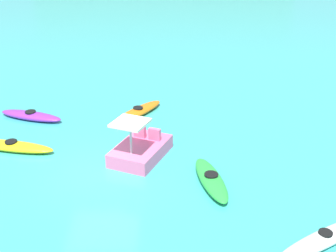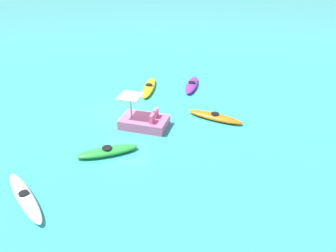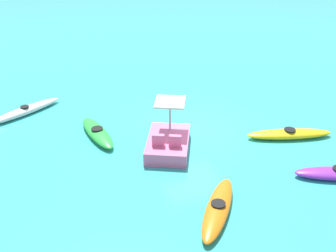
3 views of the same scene
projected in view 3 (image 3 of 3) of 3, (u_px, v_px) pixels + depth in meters
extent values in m
plane|color=#38ADA8|center=(192.00, 131.00, 16.64)|extent=(600.00, 600.00, 0.00)
ellipsoid|color=orange|center=(218.00, 209.00, 12.15)|extent=(2.32, 2.90, 0.32)
cylinder|color=black|center=(218.00, 204.00, 12.06)|extent=(0.60, 0.60, 0.05)
ellipsoid|color=green|center=(97.00, 133.00, 16.19)|extent=(1.25, 2.87, 0.32)
cylinder|color=black|center=(97.00, 129.00, 16.10)|extent=(0.53, 0.53, 0.05)
ellipsoid|color=yellow|center=(289.00, 134.00, 16.11)|extent=(3.41, 1.43, 0.32)
cylinder|color=black|center=(290.00, 130.00, 16.02)|extent=(0.53, 0.53, 0.05)
ellipsoid|color=white|center=(25.00, 111.00, 17.93)|extent=(3.24, 2.28, 0.32)
cylinder|color=black|center=(25.00, 107.00, 17.85)|extent=(0.50, 0.50, 0.05)
cube|color=pink|center=(168.00, 144.00, 15.26)|extent=(2.32, 2.80, 0.50)
cube|color=pink|center=(158.00, 140.00, 14.58)|extent=(0.47, 0.32, 0.44)
cube|color=pink|center=(175.00, 141.00, 14.53)|extent=(0.47, 0.32, 0.44)
cylinder|color=#B2B2B7|center=(170.00, 116.00, 15.49)|extent=(0.08, 0.08, 1.10)
cube|color=silver|center=(170.00, 102.00, 15.21)|extent=(1.44, 1.44, 0.08)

